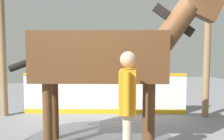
{
  "coord_description": "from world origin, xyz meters",
  "views": [
    {
      "loc": [
        1.18,
        4.6,
        1.72
      ],
      "look_at": [
        0.12,
        0.78,
        1.35
      ],
      "focal_mm": 41.45,
      "sensor_mm": 36.0,
      "label": 1
    }
  ],
  "objects": [
    {
      "name": "barrier_wall",
      "position": [
        -0.38,
        -1.69,
        0.48
      ],
      "size": [
        3.97,
        1.25,
        1.03
      ],
      "color": "white",
      "rests_on": "ground"
    },
    {
      "name": "handler",
      "position": [
        0.04,
        1.3,
        0.95
      ],
      "size": [
        0.38,
        0.63,
        1.65
      ],
      "rotation": [
        0.0,
        0.0,
        5.91
      ],
      "color": "black",
      "rests_on": "ground"
    },
    {
      "name": "ground_plane",
      "position": [
        0.0,
        0.0,
        -0.01
      ],
      "size": [
        16.0,
        16.0,
        0.02
      ],
      "primitive_type": "cube",
      "color": "gray"
    },
    {
      "name": "horse",
      "position": [
        0.08,
        0.31,
        1.54
      ],
      "size": [
        3.54,
        1.45,
        2.67
      ],
      "rotation": [
        0.0,
        0.0,
        2.85
      ],
      "color": "brown",
      "rests_on": "ground"
    },
    {
      "name": "roof_post_far",
      "position": [
        2.06,
        -2.15,
        1.55
      ],
      "size": [
        0.16,
        0.16,
        3.1
      ],
      "primitive_type": "cylinder",
      "color": "olive",
      "rests_on": "ground"
    },
    {
      "name": "roof_post_near",
      "position": [
        -2.67,
        -0.75,
        1.55
      ],
      "size": [
        0.16,
        0.16,
        3.1
      ],
      "primitive_type": "cylinder",
      "color": "olive",
      "rests_on": "ground"
    }
  ]
}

